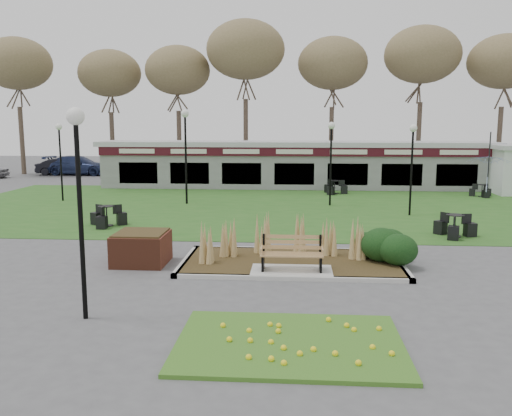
# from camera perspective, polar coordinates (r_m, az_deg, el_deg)

# --- Properties ---
(ground) EXTENTS (100.00, 100.00, 0.00)m
(ground) POSITION_cam_1_polar(r_m,az_deg,el_deg) (14.75, 3.76, -7.16)
(ground) COLOR #515154
(ground) RESTS_ON ground
(lawn) EXTENTS (34.00, 16.00, 0.02)m
(lawn) POSITION_cam_1_polar(r_m,az_deg,el_deg) (26.48, 3.97, 0.12)
(lawn) COLOR #275C1D
(lawn) RESTS_ON ground
(flower_bed) EXTENTS (4.20, 3.00, 0.16)m
(flower_bed) POSITION_cam_1_polar(r_m,az_deg,el_deg) (10.38, 3.54, -13.89)
(flower_bed) COLOR #357020
(flower_bed) RESTS_ON ground
(planting_bed) EXTENTS (6.75, 3.40, 1.27)m
(planting_bed) POSITION_cam_1_polar(r_m,az_deg,el_deg) (16.00, 8.39, -4.59)
(planting_bed) COLOR #342614
(planting_bed) RESTS_ON ground
(park_bench) EXTENTS (1.70, 0.66, 0.93)m
(park_bench) POSITION_cam_1_polar(r_m,az_deg,el_deg) (14.84, 3.79, -4.71)
(park_bench) COLOR olive
(park_bench) RESTS_ON ground
(brick_planter) EXTENTS (1.50, 1.50, 0.95)m
(brick_planter) POSITION_cam_1_polar(r_m,az_deg,el_deg) (16.22, -11.97, -4.11)
(brick_planter) COLOR brown
(brick_planter) RESTS_ON ground
(food_pavilion) EXTENTS (24.60, 3.40, 2.90)m
(food_pavilion) POSITION_cam_1_polar(r_m,az_deg,el_deg) (34.23, 4.06, 4.62)
(food_pavilion) COLOR gray
(food_pavilion) RESTS_ON ground
(tree_backdrop) EXTENTS (47.24, 5.24, 10.36)m
(tree_backdrop) POSITION_cam_1_polar(r_m,az_deg,el_deg) (42.37, 4.20, 14.79)
(tree_backdrop) COLOR #47382B
(tree_backdrop) RESTS_ON ground
(lamp_post_near_left) EXTENTS (0.37, 0.37, 4.41)m
(lamp_post_near_left) POSITION_cam_1_polar(r_m,az_deg,el_deg) (11.57, -18.24, 4.13)
(lamp_post_near_left) COLOR black
(lamp_post_near_left) RESTS_ON ground
(lamp_post_mid_left) EXTENTS (0.39, 0.39, 4.72)m
(lamp_post_mid_left) POSITION_cam_1_polar(r_m,az_deg,el_deg) (27.36, -7.44, 7.57)
(lamp_post_mid_left) COLOR black
(lamp_post_mid_left) RESTS_ON ground
(lamp_post_mid_right) EXTENTS (0.33, 0.33, 4.01)m
(lamp_post_mid_right) POSITION_cam_1_polar(r_m,az_deg,el_deg) (24.67, 16.14, 5.94)
(lamp_post_mid_right) COLOR black
(lamp_post_mid_right) RESTS_ON ground
(lamp_post_far_right) EXTENTS (0.34, 0.34, 4.11)m
(lamp_post_far_right) POSITION_cam_1_polar(r_m,az_deg,el_deg) (26.81, 7.91, 6.58)
(lamp_post_far_right) COLOR black
(lamp_post_far_right) RESTS_ON ground
(lamp_post_far_left) EXTENTS (0.33, 0.33, 4.03)m
(lamp_post_far_left) POSITION_cam_1_polar(r_m,az_deg,el_deg) (29.94, -19.96, 6.27)
(lamp_post_far_left) COLOR black
(lamp_post_far_left) RESTS_ON ground
(bistro_set_a) EXTENTS (1.52, 1.33, 0.81)m
(bistro_set_a) POSITION_cam_1_polar(r_m,az_deg,el_deg) (22.30, -15.43, -1.15)
(bistro_set_a) COLOR black
(bistro_set_a) RESTS_ON ground
(bistro_set_b) EXTENTS (1.31, 1.44, 0.77)m
(bistro_set_b) POSITION_cam_1_polar(r_m,az_deg,el_deg) (31.48, 8.25, 1.96)
(bistro_set_b) COLOR black
(bistro_set_b) RESTS_ON ground
(bistro_set_c) EXTENTS (1.44, 1.50, 0.81)m
(bistro_set_c) POSITION_cam_1_polar(r_m,az_deg,el_deg) (20.76, 20.17, -2.12)
(bistro_set_c) COLOR black
(bistro_set_c) RESTS_ON ground
(bistro_set_d) EXTENTS (1.26, 1.17, 0.68)m
(bistro_set_d) POSITION_cam_1_polar(r_m,az_deg,el_deg) (32.44, 22.67, 1.51)
(bistro_set_d) COLOR black
(bistro_set_d) RESTS_ON ground
(patio_umbrella) EXTENTS (2.34, 2.37, 2.53)m
(patio_umbrella) POSITION_cam_1_polar(r_m,az_deg,el_deg) (28.85, 23.23, 3.34)
(patio_umbrella) COLOR black
(patio_umbrella) RESTS_ON ground
(car_black) EXTENTS (4.00, 2.06, 1.26)m
(car_black) POSITION_cam_1_polar(r_m,az_deg,el_deg) (45.17, -19.76, 4.10)
(car_black) COLOR black
(car_black) RESTS_ON ground
(car_blue) EXTENTS (5.24, 2.34, 1.49)m
(car_blue) POSITION_cam_1_polar(r_m,az_deg,el_deg) (44.63, -18.17, 4.28)
(car_blue) COLOR navy
(car_blue) RESTS_ON ground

